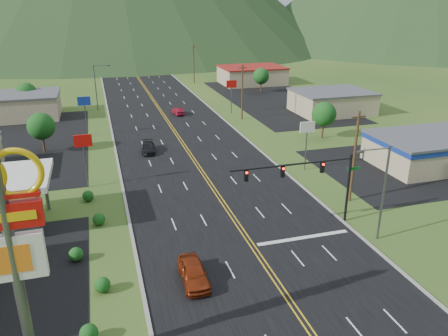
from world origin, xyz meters
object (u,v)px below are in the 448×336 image
object	(u,v)px
streetlight_west	(97,84)
car_red_far	(178,111)
pylon_sign	(9,235)
car_red_near	(193,273)
traffic_signal	(312,175)
streetlight_east	(381,187)
car_dark_mid	(148,148)

from	to	relation	value
streetlight_west	car_red_far	bearing A→B (deg)	-29.63
streetlight_west	car_red_far	world-z (taller)	streetlight_west
pylon_sign	car_red_near	size ratio (longest dim) A/B	2.89
pylon_sign	car_red_near	bearing A→B (deg)	30.06
traffic_signal	car_red_near	world-z (taller)	traffic_signal
streetlight_east	car_red_near	distance (m)	17.99
pylon_sign	car_dark_mid	bearing A→B (deg)	73.54
pylon_sign	streetlight_east	size ratio (longest dim) A/B	1.56
streetlight_west	traffic_signal	bearing A→B (deg)	-72.03
pylon_sign	car_red_far	world-z (taller)	pylon_sign
traffic_signal	streetlight_west	bearing A→B (deg)	107.97
car_dark_mid	streetlight_west	bearing A→B (deg)	107.24
streetlight_east	streetlight_west	distance (m)	64.21
traffic_signal	car_red_far	size ratio (longest dim) A/B	3.24
car_red_far	streetlight_east	bearing A→B (deg)	92.53
pylon_sign	car_red_near	distance (m)	15.09
car_dark_mid	car_red_far	world-z (taller)	car_dark_mid
car_red_near	car_dark_mid	world-z (taller)	car_red_near
streetlight_west	car_red_near	size ratio (longest dim) A/B	1.86
streetlight_west	car_red_far	size ratio (longest dim) A/B	2.23
streetlight_east	car_dark_mid	xyz separation A→B (m)	(-16.75, 30.67, -4.51)
car_red_near	car_red_far	xyz separation A→B (m)	(8.91, 53.55, -0.16)
car_dark_mid	traffic_signal	bearing A→B (deg)	-60.19
car_red_near	car_dark_mid	distance (m)	32.42
traffic_signal	streetlight_east	xyz separation A→B (m)	(4.70, -4.00, -0.15)
car_red_near	car_dark_mid	xyz separation A→B (m)	(0.62, 32.41, -0.16)
car_red_near	streetlight_west	bearing A→B (deg)	95.65
streetlight_east	streetlight_west	size ratio (longest dim) A/B	1.00
streetlight_west	car_red_near	xyz separation A→B (m)	(5.49, -61.75, -4.36)
streetlight_east	pylon_sign	bearing A→B (deg)	-164.15
streetlight_west	car_dark_mid	distance (m)	30.30
pylon_sign	car_red_far	distance (m)	63.56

